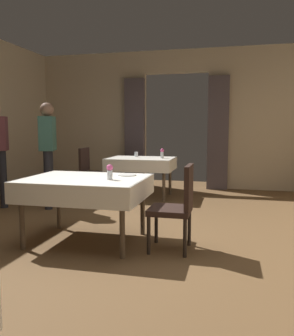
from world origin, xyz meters
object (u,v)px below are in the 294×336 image
dining_table_mid (86,185)px  person_waiter_by_doorway (48,146)px  dining_table_far (141,163)px  chair_far_left (90,169)px  flower_vase_far (162,153)px  chair_mid_right (178,203)px  plate_mid_b (127,175)px  flower_vase_mid (110,171)px  glass_far_b (136,154)px

dining_table_mid → person_waiter_by_doorway: size_ratio=0.80×
dining_table_far → chair_far_left: 1.02m
flower_vase_far → person_waiter_by_doorway: size_ratio=0.11×
flower_vase_far → chair_far_left: bearing=-176.6°
chair_mid_right → plate_mid_b: chair_mid_right is taller
flower_vase_mid → person_waiter_by_doorway: size_ratio=0.10×
plate_mid_b → dining_table_far: bearing=100.5°
plate_mid_b → person_waiter_by_doorway: person_waiter_by_doorway is taller
dining_table_mid → dining_table_far: 2.74m
dining_table_far → plate_mid_b: 2.49m
dining_table_far → glass_far_b: bearing=123.8°
chair_mid_right → chair_far_left: (-2.12, 2.68, 0.00)m
flower_vase_far → glass_far_b: (-0.58, 0.27, -0.05)m
dining_table_far → chair_far_left: size_ratio=1.33×
dining_table_far → person_waiter_by_doorway: person_waiter_by_doorway is taller
dining_table_mid → person_waiter_by_doorway: person_waiter_by_doorway is taller
flower_vase_mid → dining_table_far: bearing=97.5°
flower_vase_far → chair_mid_right: bearing=-75.6°
glass_far_b → chair_mid_right: bearing=-67.0°
glass_far_b → flower_vase_far: bearing=-25.0°
chair_mid_right → glass_far_b: chair_mid_right is taller
plate_mid_b → person_waiter_by_doorway: 2.08m
flower_vase_mid → chair_far_left: bearing=116.9°
chair_far_left → plate_mid_b: bearing=-58.1°
flower_vase_mid → person_waiter_by_doorway: bearing=136.2°
chair_mid_right → flower_vase_far: flower_vase_far is taller
chair_mid_right → flower_vase_far: bearing=104.4°
chair_mid_right → glass_far_b: bearing=113.0°
chair_mid_right → plate_mid_b: (-0.67, 0.34, 0.24)m
plate_mid_b → glass_far_b: glass_far_b is taller
plate_mid_b → flower_vase_far: size_ratio=1.17×
chair_mid_right → chair_far_left: size_ratio=1.00×
chair_mid_right → chair_far_left: same height
plate_mid_b → dining_table_mid: bearing=-144.3°
dining_table_far → plate_mid_b: (0.45, -2.45, 0.10)m
chair_far_left → person_waiter_by_doorway: bearing=-101.3°
dining_table_far → flower_vase_far: flower_vase_far is taller
dining_table_far → flower_vase_mid: (0.37, -2.82, 0.19)m
flower_vase_mid → flower_vase_far: 2.80m
chair_mid_right → plate_mid_b: size_ratio=4.29×
dining_table_mid → flower_vase_far: flower_vase_far is taller
chair_mid_right → person_waiter_by_doorway: bearing=147.4°
chair_mid_right → flower_vase_far: (-0.71, 2.76, 0.33)m
dining_table_mid → dining_table_far: size_ratio=1.11×
dining_table_mid → flower_vase_mid: size_ratio=8.10×
dining_table_mid → glass_far_b: (-0.22, 2.99, 0.13)m
flower_vase_far → glass_far_b: bearing=155.0°
dining_table_mid → plate_mid_b: size_ratio=6.32×
dining_table_mid → chair_mid_right: bearing=-2.4°
chair_mid_right → plate_mid_b: 0.78m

